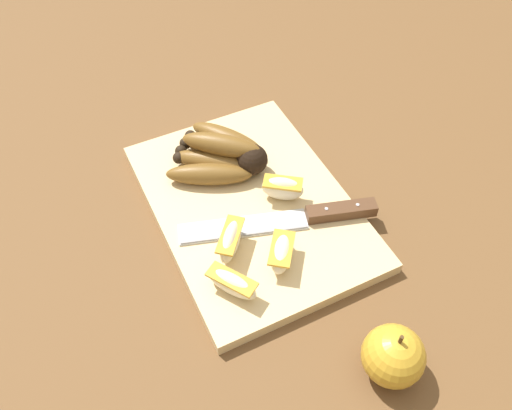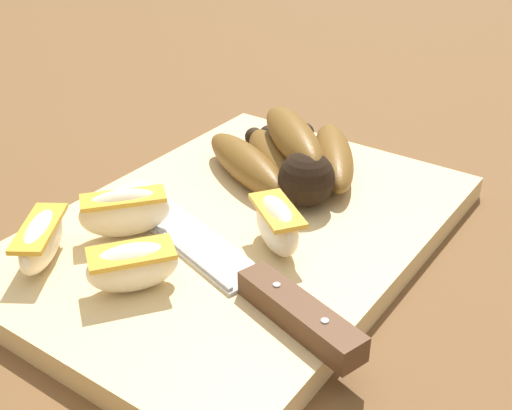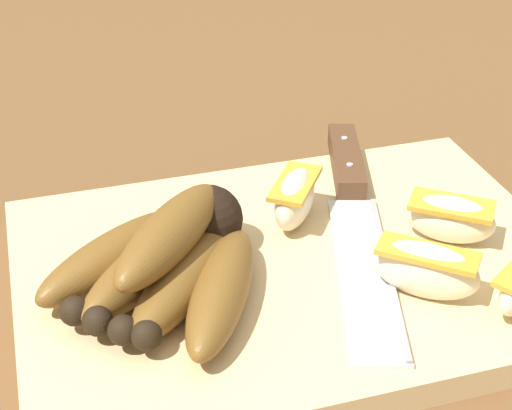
{
  "view_description": "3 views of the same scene",
  "coord_description": "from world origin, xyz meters",
  "px_view_note": "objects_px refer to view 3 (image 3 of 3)",
  "views": [
    {
      "loc": [
        -0.46,
        0.21,
        0.61
      ],
      "look_at": [
        -0.04,
        0.01,
        0.05
      ],
      "focal_mm": 37.48,
      "sensor_mm": 36.0,
      "label": 1
    },
    {
      "loc": [
        -0.37,
        -0.27,
        0.29
      ],
      "look_at": [
        -0.0,
        -0.01,
        0.04
      ],
      "focal_mm": 46.1,
      "sensor_mm": 36.0,
      "label": 2
    },
    {
      "loc": [
        0.15,
        0.42,
        0.35
      ],
      "look_at": [
        0.01,
        -0.02,
        0.06
      ],
      "focal_mm": 57.04,
      "sensor_mm": 36.0,
      "label": 3
    }
  ],
  "objects_px": {
    "apple_wedge_far": "(450,218)",
    "banana_bunch": "(171,261)",
    "apple_wedge_extra": "(295,198)",
    "chefs_knife": "(353,195)",
    "apple_wedge_middle": "(426,269)"
  },
  "relations": [
    {
      "from": "banana_bunch",
      "to": "apple_wedge_far",
      "type": "relative_size",
      "value": 2.56
    },
    {
      "from": "apple_wedge_extra",
      "to": "banana_bunch",
      "type": "bearing_deg",
      "value": 26.56
    },
    {
      "from": "banana_bunch",
      "to": "apple_wedge_middle",
      "type": "relative_size",
      "value": 2.52
    },
    {
      "from": "banana_bunch",
      "to": "apple_wedge_extra",
      "type": "relative_size",
      "value": 2.68
    },
    {
      "from": "chefs_knife",
      "to": "apple_wedge_far",
      "type": "bearing_deg",
      "value": 124.46
    },
    {
      "from": "apple_wedge_extra",
      "to": "apple_wedge_far",
      "type": "bearing_deg",
      "value": 151.46
    },
    {
      "from": "banana_bunch",
      "to": "chefs_knife",
      "type": "relative_size",
      "value": 0.61
    },
    {
      "from": "chefs_knife",
      "to": "apple_wedge_extra",
      "type": "bearing_deg",
      "value": 14.71
    },
    {
      "from": "chefs_knife",
      "to": "apple_wedge_far",
      "type": "xyz_separation_m",
      "value": [
        -0.05,
        0.07,
        0.01
      ]
    },
    {
      "from": "apple_wedge_middle",
      "to": "apple_wedge_far",
      "type": "bearing_deg",
      "value": -130.98
    },
    {
      "from": "apple_wedge_far",
      "to": "banana_bunch",
      "type": "bearing_deg",
      "value": -0.63
    },
    {
      "from": "chefs_knife",
      "to": "apple_wedge_middle",
      "type": "bearing_deg",
      "value": 89.94
    },
    {
      "from": "apple_wedge_middle",
      "to": "apple_wedge_far",
      "type": "distance_m",
      "value": 0.07
    },
    {
      "from": "banana_bunch",
      "to": "apple_wedge_extra",
      "type": "distance_m",
      "value": 0.11
    },
    {
      "from": "chefs_knife",
      "to": "banana_bunch",
      "type": "bearing_deg",
      "value": 22.77
    }
  ]
}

